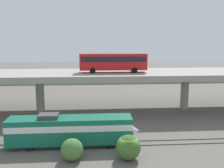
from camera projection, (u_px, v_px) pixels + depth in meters
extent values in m
plane|color=#605B54|center=(128.00, 158.00, 29.13)|extent=(260.00, 260.00, 0.00)
cube|color=#59544C|center=(125.00, 146.00, 32.35)|extent=(110.00, 0.12, 0.12)
cube|color=#59544C|center=(123.00, 141.00, 33.76)|extent=(110.00, 0.12, 0.12)
cube|color=#14664C|center=(70.00, 130.00, 32.22)|extent=(15.38, 3.00, 3.20)
cube|color=white|center=(70.00, 125.00, 32.12)|extent=(15.38, 3.04, 0.77)
cone|color=white|center=(131.00, 131.00, 32.84)|extent=(2.10, 2.85, 2.85)
cube|color=black|center=(119.00, 122.00, 32.52)|extent=(2.10, 2.70, 1.02)
cube|color=#3F3F42|center=(49.00, 116.00, 31.71)|extent=(2.40, 1.80, 0.50)
cylinder|color=black|center=(108.00, 137.00, 34.17)|extent=(0.96, 0.18, 0.96)
cylinder|color=black|center=(109.00, 145.00, 31.51)|extent=(0.96, 0.18, 0.96)
cylinder|color=black|center=(34.00, 139.00, 33.46)|extent=(0.96, 0.18, 0.96)
cylinder|color=black|center=(29.00, 147.00, 30.81)|extent=(0.96, 0.18, 0.96)
cube|color=#9E998E|center=(114.00, 75.00, 47.64)|extent=(96.00, 12.48, 1.02)
cylinder|color=#9E998E|center=(40.00, 95.00, 47.26)|extent=(1.50, 1.50, 6.36)
cylinder|color=#9E998E|center=(185.00, 93.00, 49.26)|extent=(1.50, 1.50, 6.36)
cube|color=red|center=(113.00, 62.00, 46.38)|extent=(12.00, 2.55, 2.90)
cube|color=black|center=(113.00, 59.00, 46.30)|extent=(11.52, 2.59, 0.93)
cube|color=black|center=(146.00, 60.00, 46.76)|extent=(0.08, 2.30, 1.74)
cylinder|color=black|center=(133.00, 69.00, 48.09)|extent=(1.00, 0.26, 1.00)
cylinder|color=black|center=(135.00, 70.00, 45.71)|extent=(1.00, 0.26, 1.00)
cylinder|color=black|center=(93.00, 69.00, 47.55)|extent=(1.00, 0.26, 1.00)
cylinder|color=black|center=(93.00, 71.00, 45.16)|extent=(1.00, 0.26, 1.00)
cube|color=#9E998E|center=(105.00, 80.00, 83.10)|extent=(79.16, 10.96, 1.20)
cube|color=navy|center=(16.00, 76.00, 83.07)|extent=(4.48, 1.78, 0.70)
cube|color=#1E232B|center=(15.00, 74.00, 82.95)|extent=(1.97, 1.56, 0.48)
cylinder|color=black|center=(21.00, 76.00, 84.06)|extent=(0.64, 0.20, 0.64)
cylinder|color=black|center=(20.00, 77.00, 82.40)|extent=(0.64, 0.20, 0.64)
cylinder|color=black|center=(12.00, 76.00, 83.85)|extent=(0.64, 0.20, 0.64)
cylinder|color=black|center=(11.00, 77.00, 82.20)|extent=(0.64, 0.20, 0.64)
cube|color=navy|center=(95.00, 76.00, 82.27)|extent=(4.01, 1.82, 0.70)
cube|color=#1E232B|center=(95.00, 74.00, 82.16)|extent=(1.76, 1.60, 0.48)
cylinder|color=black|center=(99.00, 77.00, 83.27)|extent=(0.64, 0.20, 0.64)
cylinder|color=black|center=(99.00, 77.00, 81.57)|extent=(0.64, 0.20, 0.64)
cylinder|color=black|center=(91.00, 77.00, 83.09)|extent=(0.64, 0.20, 0.64)
cylinder|color=black|center=(91.00, 77.00, 81.39)|extent=(0.64, 0.20, 0.64)
cube|color=#515459|center=(120.00, 76.00, 83.15)|extent=(4.27, 1.84, 0.70)
cube|color=#1E232B|center=(120.00, 74.00, 83.07)|extent=(1.88, 1.62, 0.48)
cylinder|color=black|center=(116.00, 77.00, 82.26)|extent=(0.64, 0.20, 0.64)
cylinder|color=black|center=(116.00, 76.00, 83.98)|extent=(0.64, 0.20, 0.64)
cylinder|color=black|center=(124.00, 77.00, 82.45)|extent=(0.64, 0.20, 0.64)
cylinder|color=black|center=(124.00, 76.00, 84.17)|extent=(0.64, 0.20, 0.64)
cube|color=maroon|center=(43.00, 75.00, 83.69)|extent=(4.04, 1.88, 0.70)
cube|color=#1E232B|center=(43.00, 73.00, 83.60)|extent=(1.78, 1.66, 0.48)
cylinder|color=black|center=(38.00, 77.00, 82.78)|extent=(0.64, 0.20, 0.64)
cylinder|color=black|center=(39.00, 76.00, 84.53)|extent=(0.64, 0.20, 0.64)
cylinder|color=black|center=(46.00, 77.00, 82.96)|extent=(0.64, 0.20, 0.64)
cylinder|color=black|center=(47.00, 76.00, 84.72)|extent=(0.64, 0.20, 0.64)
cube|color=black|center=(152.00, 76.00, 81.81)|extent=(4.22, 1.77, 0.70)
cube|color=#1E232B|center=(153.00, 74.00, 81.72)|extent=(1.86, 1.56, 0.48)
cylinder|color=black|center=(149.00, 78.00, 80.94)|extent=(0.64, 0.20, 0.64)
cylinder|color=black|center=(148.00, 77.00, 82.60)|extent=(0.64, 0.20, 0.64)
cylinder|color=black|center=(157.00, 78.00, 81.14)|extent=(0.64, 0.20, 0.64)
cylinder|color=black|center=(156.00, 77.00, 82.79)|extent=(0.64, 0.20, 0.64)
cube|color=#9E998C|center=(0.00, 77.00, 79.42)|extent=(4.11, 1.83, 0.70)
cube|color=#1E232B|center=(0.00, 75.00, 79.30)|extent=(1.81, 1.61, 0.48)
cylinder|color=black|center=(6.00, 78.00, 80.43)|extent=(0.64, 0.20, 0.64)
cylinder|color=black|center=(4.00, 79.00, 78.72)|extent=(0.64, 0.20, 0.64)
cube|color=#385B7A|center=(102.00, 73.00, 105.81)|extent=(140.00, 36.00, 0.01)
sphere|color=#457536|center=(72.00, 150.00, 28.41)|extent=(2.47, 2.47, 2.47)
sphere|color=#3E6627|center=(128.00, 147.00, 28.59)|extent=(2.80, 2.80, 2.80)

